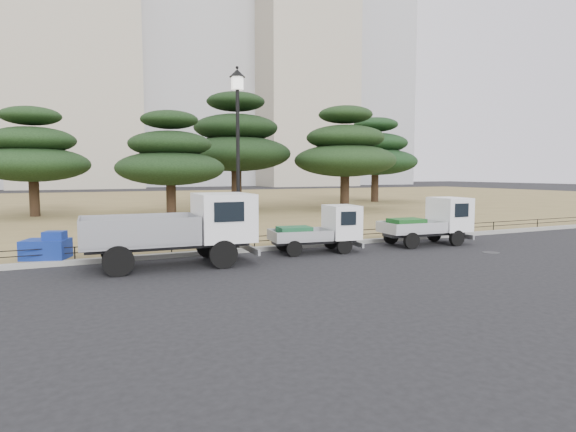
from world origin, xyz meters
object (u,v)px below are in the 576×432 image
truck_kei_front (322,229)px  street_lamp (238,128)px  truck_kei_rear (431,221)px  truck_large (180,226)px  tarp_pile (47,248)px

truck_kei_front → street_lamp: 4.68m
truck_kei_rear → street_lamp: street_lamp is taller
truck_kei_front → street_lamp: bearing=158.4°
truck_large → truck_kei_rear: truck_large is taller
truck_kei_rear → street_lamp: size_ratio=0.58×
street_lamp → tarp_pile: size_ratio=4.07×
truck_large → street_lamp: 4.45m
truck_kei_rear → truck_kei_front: bearing=-178.1°
truck_kei_front → truck_kei_rear: truck_kei_rear is taller
truck_large → tarp_pile: 4.36m
truck_kei_rear → truck_large: bearing=-174.8°
truck_kei_rear → tarp_pile: size_ratio=2.34×
truck_large → tarp_pile: (-3.73, 2.12, -0.72)m
truck_kei_front → tarp_pile: bearing=176.1°
truck_large → tarp_pile: bearing=153.0°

